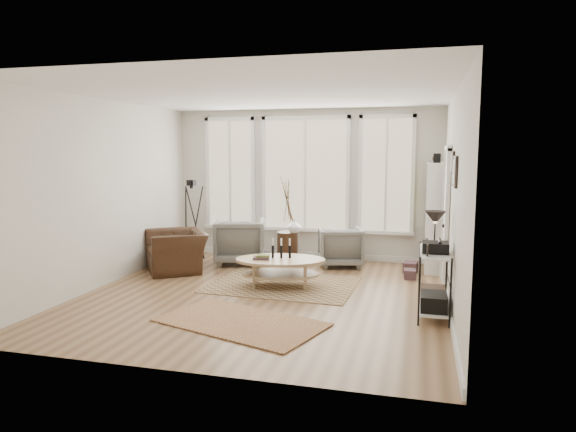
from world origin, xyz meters
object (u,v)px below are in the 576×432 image
(armchair_left, at_px, (240,241))
(accent_chair, at_px, (176,251))
(bookcase, at_px, (435,217))
(low_shelf, at_px, (434,275))
(coffee_table, at_px, (280,265))
(armchair_right, at_px, (340,247))
(side_table, at_px, (287,221))

(armchair_left, height_order, accent_chair, armchair_left)
(bookcase, bearing_deg, low_shelf, -91.28)
(low_shelf, distance_m, coffee_table, 2.42)
(coffee_table, distance_m, armchair_right, 1.80)
(bookcase, height_order, accent_chair, bookcase)
(bookcase, xyz_separation_m, side_table, (-2.66, -0.04, -0.16))
(low_shelf, xyz_separation_m, side_table, (-2.60, 2.48, 0.28))
(bookcase, bearing_deg, armchair_left, -175.27)
(low_shelf, height_order, accent_chair, low_shelf)
(armchair_left, relative_size, side_table, 0.56)
(bookcase, distance_m, accent_chair, 4.57)
(side_table, bearing_deg, accent_chair, -146.84)
(bookcase, height_order, armchair_right, bookcase)
(armchair_left, relative_size, armchair_right, 1.17)
(low_shelf, bearing_deg, bookcase, 88.72)
(coffee_table, distance_m, side_table, 1.77)
(bookcase, xyz_separation_m, accent_chair, (-4.38, -1.17, -0.60))
(coffee_table, height_order, armchair_left, armchair_left)
(low_shelf, bearing_deg, armchair_right, 122.95)
(coffee_table, bearing_deg, armchair_left, 129.28)
(side_table, bearing_deg, coffee_table, -79.40)
(armchair_right, distance_m, accent_chair, 2.95)
(armchair_right, xyz_separation_m, side_table, (-1.00, 0.01, 0.43))
(armchair_right, bearing_deg, side_table, -16.01)
(side_table, bearing_deg, bookcase, 0.97)
(coffee_table, bearing_deg, low_shelf, -19.15)
(bookcase, xyz_separation_m, armchair_left, (-3.52, -0.29, -0.53))
(armchair_right, bearing_deg, coffee_table, 52.36)
(coffee_table, bearing_deg, accent_chair, 164.77)
(coffee_table, bearing_deg, armchair_right, 67.54)
(bookcase, relative_size, side_table, 1.25)
(bookcase, bearing_deg, coffee_table, -143.58)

